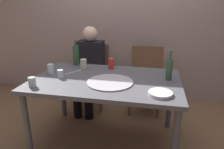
{
  "coord_description": "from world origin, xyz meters",
  "views": [
    {
      "loc": [
        0.47,
        -1.96,
        1.49
      ],
      "look_at": [
        0.06,
        0.0,
        0.79
      ],
      "focal_mm": 33.75,
      "sensor_mm": 36.0,
      "label": 1
    }
  ],
  "objects_px": {
    "plate_stack": "(160,93)",
    "table_knife": "(74,72)",
    "wine_glass": "(32,82)",
    "chair_right": "(146,74)",
    "pizza_tray": "(110,82)",
    "soda_can": "(111,64)",
    "dining_table": "(106,86)",
    "short_glass": "(51,69)",
    "tumbler_far": "(83,64)",
    "chair_left": "(92,71)",
    "beer_bottle": "(169,69)",
    "wine_bottle": "(76,55)",
    "tumbler_near": "(60,74)",
    "guest_in_sweater": "(89,66)"
  },
  "relations": [
    {
      "from": "pizza_tray",
      "to": "short_glass",
      "type": "xyz_separation_m",
      "value": [
        -0.69,
        0.14,
        0.05
      ]
    },
    {
      "from": "tumbler_near",
      "to": "soda_can",
      "type": "bearing_deg",
      "value": 42.61
    },
    {
      "from": "dining_table",
      "to": "tumbler_near",
      "type": "height_order",
      "value": "tumbler_near"
    },
    {
      "from": "tumbler_far",
      "to": "wine_glass",
      "type": "bearing_deg",
      "value": -113.45
    },
    {
      "from": "pizza_tray",
      "to": "wine_bottle",
      "type": "height_order",
      "value": "wine_bottle"
    },
    {
      "from": "chair_left",
      "to": "wine_glass",
      "type": "bearing_deg",
      "value": 80.57
    },
    {
      "from": "plate_stack",
      "to": "table_knife",
      "type": "xyz_separation_m",
      "value": [
        -0.94,
        0.41,
        -0.01
      ]
    },
    {
      "from": "short_glass",
      "to": "plate_stack",
      "type": "xyz_separation_m",
      "value": [
        1.17,
        -0.32,
        -0.04
      ]
    },
    {
      "from": "tumbler_near",
      "to": "guest_in_sweater",
      "type": "height_order",
      "value": "guest_in_sweater"
    },
    {
      "from": "tumbler_near",
      "to": "chair_right",
      "type": "xyz_separation_m",
      "value": [
        0.84,
        0.94,
        -0.27
      ]
    },
    {
      "from": "wine_bottle",
      "to": "chair_left",
      "type": "relative_size",
      "value": 0.34
    },
    {
      "from": "short_glass",
      "to": "soda_can",
      "type": "xyz_separation_m",
      "value": [
        0.61,
        0.31,
        0.01
      ]
    },
    {
      "from": "tumbler_near",
      "to": "table_knife",
      "type": "xyz_separation_m",
      "value": [
        0.07,
        0.19,
        -0.04
      ]
    },
    {
      "from": "wine_glass",
      "to": "soda_can",
      "type": "distance_m",
      "value": 0.91
    },
    {
      "from": "dining_table",
      "to": "wine_bottle",
      "type": "relative_size",
      "value": 4.87
    },
    {
      "from": "tumbler_near",
      "to": "wine_glass",
      "type": "relative_size",
      "value": 0.92
    },
    {
      "from": "pizza_tray",
      "to": "tumbler_near",
      "type": "bearing_deg",
      "value": 176.28
    },
    {
      "from": "pizza_tray",
      "to": "soda_can",
      "type": "distance_m",
      "value": 0.46
    },
    {
      "from": "wine_glass",
      "to": "chair_left",
      "type": "relative_size",
      "value": 0.1
    },
    {
      "from": "dining_table",
      "to": "wine_glass",
      "type": "height_order",
      "value": "wine_glass"
    },
    {
      "from": "tumbler_far",
      "to": "chair_left",
      "type": "bearing_deg",
      "value": 97.28
    },
    {
      "from": "wine_bottle",
      "to": "chair_right",
      "type": "xyz_separation_m",
      "value": [
        0.84,
        0.47,
        -0.35
      ]
    },
    {
      "from": "pizza_tray",
      "to": "chair_left",
      "type": "relative_size",
      "value": 0.5
    },
    {
      "from": "beer_bottle",
      "to": "wine_bottle",
      "type": "bearing_deg",
      "value": 164.43
    },
    {
      "from": "tumbler_far",
      "to": "chair_left",
      "type": "relative_size",
      "value": 0.12
    },
    {
      "from": "pizza_tray",
      "to": "chair_right",
      "type": "relative_size",
      "value": 0.5
    },
    {
      "from": "dining_table",
      "to": "chair_left",
      "type": "distance_m",
      "value": 0.98
    },
    {
      "from": "soda_can",
      "to": "short_glass",
      "type": "bearing_deg",
      "value": -153.2
    },
    {
      "from": "beer_bottle",
      "to": "tumbler_far",
      "type": "xyz_separation_m",
      "value": [
        -0.96,
        0.19,
        -0.06
      ]
    },
    {
      "from": "soda_can",
      "to": "guest_in_sweater",
      "type": "relative_size",
      "value": 0.1
    },
    {
      "from": "wine_glass",
      "to": "chair_right",
      "type": "distance_m",
      "value": 1.59
    },
    {
      "from": "pizza_tray",
      "to": "wine_bottle",
      "type": "bearing_deg",
      "value": 136.5
    },
    {
      "from": "short_glass",
      "to": "table_knife",
      "type": "height_order",
      "value": "short_glass"
    },
    {
      "from": "pizza_tray",
      "to": "guest_in_sweater",
      "type": "height_order",
      "value": "guest_in_sweater"
    },
    {
      "from": "wine_glass",
      "to": "plate_stack",
      "type": "height_order",
      "value": "wine_glass"
    },
    {
      "from": "short_glass",
      "to": "table_knife",
      "type": "bearing_deg",
      "value": 20.9
    },
    {
      "from": "dining_table",
      "to": "pizza_tray",
      "type": "relative_size",
      "value": 3.3
    },
    {
      "from": "beer_bottle",
      "to": "tumbler_far",
      "type": "bearing_deg",
      "value": 168.78
    },
    {
      "from": "plate_stack",
      "to": "table_knife",
      "type": "bearing_deg",
      "value": 156.37
    },
    {
      "from": "tumbler_near",
      "to": "soda_can",
      "type": "relative_size",
      "value": 0.69
    },
    {
      "from": "tumbler_far",
      "to": "short_glass",
      "type": "bearing_deg",
      "value": -138.18
    },
    {
      "from": "wine_bottle",
      "to": "table_knife",
      "type": "bearing_deg",
      "value": -75.67
    },
    {
      "from": "tumbler_far",
      "to": "chair_right",
      "type": "distance_m",
      "value": 0.96
    },
    {
      "from": "pizza_tray",
      "to": "beer_bottle",
      "type": "xyz_separation_m",
      "value": [
        0.56,
        0.2,
        0.11
      ]
    },
    {
      "from": "dining_table",
      "to": "short_glass",
      "type": "relative_size",
      "value": 14.16
    },
    {
      "from": "dining_table",
      "to": "table_knife",
      "type": "relative_size",
      "value": 6.8
    },
    {
      "from": "plate_stack",
      "to": "chair_right",
      "type": "bearing_deg",
      "value": 98.3
    },
    {
      "from": "pizza_tray",
      "to": "wine_glass",
      "type": "relative_size",
      "value": 4.93
    },
    {
      "from": "wine_bottle",
      "to": "chair_left",
      "type": "xyz_separation_m",
      "value": [
        0.06,
        0.47,
        -0.35
      ]
    },
    {
      "from": "tumbler_far",
      "to": "chair_left",
      "type": "height_order",
      "value": "chair_left"
    }
  ]
}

